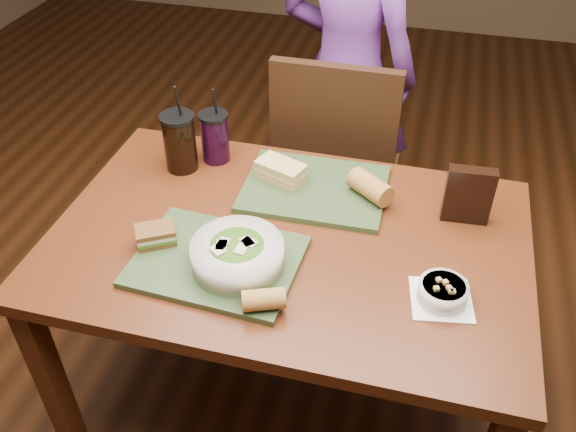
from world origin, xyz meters
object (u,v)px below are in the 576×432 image
object	(u,v)px
cup_berry	(215,137)
chip_bag	(468,195)
chair_far	(336,165)
baguette_near	(264,299)
tray_near	(217,261)
cup_cola	(180,142)
dining_table	(288,260)
sandwich_near	(156,235)
baguette_far	(370,187)
soup_bowl	(443,292)
sandwich_far	(281,171)
salad_bowl	(237,253)
tray_far	(315,189)
diner	(347,73)

from	to	relation	value
cup_berry	chip_bag	world-z (taller)	cup_berry
chair_far	baguette_near	world-z (taller)	chair_far
tray_near	cup_cola	size ratio (longest dim) A/B	1.46
dining_table	sandwich_near	world-z (taller)	sandwich_near
chair_far	baguette_far	distance (m)	0.53
chair_far	baguette_near	bearing A→B (deg)	-90.10
chair_far	tray_near	bearing A→B (deg)	-101.75
baguette_far	soup_bowl	bearing A→B (deg)	-56.69
sandwich_far	cup_berry	size ratio (longest dim) A/B	0.64
salad_bowl	dining_table	bearing A→B (deg)	61.04
tray_near	chip_bag	bearing A→B (deg)	29.65
chair_far	cup_berry	distance (m)	0.55
tray_near	dining_table	bearing A→B (deg)	45.52
tray_far	soup_bowl	size ratio (longest dim) A/B	2.48
chair_far	dining_table	bearing A→B (deg)	-91.46
tray_near	sandwich_near	world-z (taller)	sandwich_near
chair_far	chip_bag	world-z (taller)	chair_far
soup_bowl	cup_berry	size ratio (longest dim) A/B	0.67
chair_far	cup_berry	xyz separation A→B (m)	(-0.34, -0.34, 0.27)
tray_far	salad_bowl	world-z (taller)	salad_bowl
chip_bag	salad_bowl	bearing A→B (deg)	-150.50
tray_far	chip_bag	distance (m)	0.44
tray_far	baguette_far	world-z (taller)	baguette_far
tray_near	baguette_near	xyz separation A→B (m)	(0.17, -0.13, 0.03)
chip_bag	dining_table	bearing A→B (deg)	-160.52
sandwich_near	sandwich_far	size ratio (longest dim) A/B	0.75
dining_table	cup_cola	xyz separation A→B (m)	(-0.41, 0.24, 0.19)
tray_near	sandwich_far	world-z (taller)	sandwich_far
chair_far	tray_far	xyz separation A→B (m)	(0.01, -0.43, 0.20)
dining_table	sandwich_far	xyz separation A→B (m)	(-0.08, 0.23, 0.14)
tray_near	sandwich_far	distance (m)	0.39
chip_bag	cup_berry	bearing A→B (deg)	168.15
baguette_far	cup_berry	world-z (taller)	cup_berry
tray_far	baguette_near	bearing A→B (deg)	-91.16
cup_cola	cup_berry	bearing A→B (deg)	39.63
cup_berry	diner	bearing A→B (deg)	65.80
baguette_far	tray_far	bearing A→B (deg)	177.48
diner	baguette_far	size ratio (longest dim) A/B	11.59
sandwich_near	chip_bag	size ratio (longest dim) A/B	0.72
salad_bowl	cup_berry	distance (m)	0.53
diner	tray_far	xyz separation A→B (m)	(0.04, -0.77, -0.01)
baguette_near	tray_near	bearing A→B (deg)	141.85
chair_far	chip_bag	xyz separation A→B (m)	(0.45, -0.46, 0.27)
dining_table	salad_bowl	world-z (taller)	salad_bowl
chair_far	cup_cola	distance (m)	0.66
salad_bowl	sandwich_near	bearing A→B (deg)	172.82
baguette_near	cup_cola	world-z (taller)	cup_cola
sandwich_near	chip_bag	distance (m)	0.86
diner	soup_bowl	bearing A→B (deg)	123.89
soup_bowl	cup_berry	xyz separation A→B (m)	(-0.74, 0.45, 0.06)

